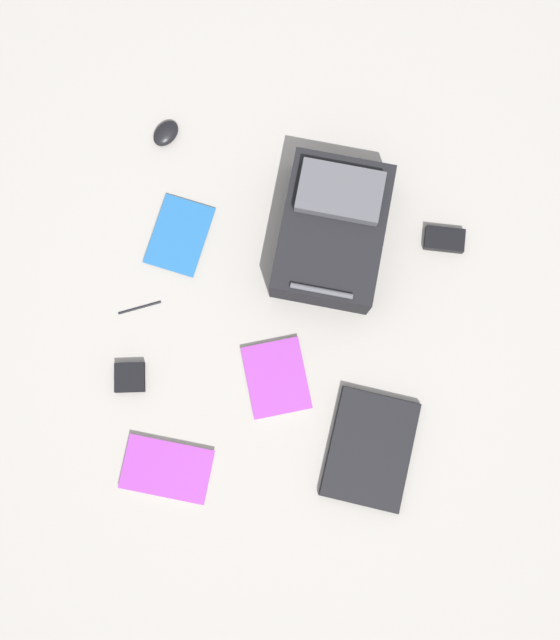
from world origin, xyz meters
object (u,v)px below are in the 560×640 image
power_brick (444,239)px  book_manual (180,236)px  pen_black (140,307)px  earbud_pouch (130,377)px  backpack (332,230)px  laptop (370,449)px  computer_mouse (166,133)px  book_red (167,469)px  book_comic (276,378)px

power_brick → book_manual: bearing=10.4°
pen_black → earbud_pouch: (-0.02, 0.22, 0.01)m
backpack → book_manual: backpack is taller
laptop → book_manual: bearing=-37.0°
power_brick → pen_black: bearing=24.1°
earbud_pouch → laptop: bearing=175.0°
computer_mouse → book_manual: bearing=137.2°
book_manual → pen_black: bearing=73.6°
backpack → pen_black: backpack is taller
backpack → power_brick: 0.36m
earbud_pouch → book_red: bearing=124.8°
book_manual → power_brick: 0.83m
laptop → earbud_pouch: size_ratio=3.80×
laptop → book_red: 0.61m
laptop → power_brick: (-0.11, -0.68, -0.00)m
backpack → book_manual: size_ratio=1.77×
book_manual → pen_black: 0.26m
book_red → book_manual: bearing=-80.4°
book_manual → computer_mouse: (0.11, -0.31, 0.01)m
laptop → pen_black: (0.78, -0.28, -0.01)m
power_brick → laptop: bearing=80.9°
book_red → pen_black: book_red is taller
book_red → pen_black: size_ratio=1.93×
book_comic → pen_black: book_comic is taller
laptop → computer_mouse: computer_mouse is taller
book_red → book_comic: (-0.27, -0.33, -0.00)m
book_manual → power_brick: size_ratio=2.03×
computer_mouse → power_brick: (-0.93, 0.16, -0.00)m
laptop → book_manual: 0.88m
computer_mouse → earbud_pouch: 0.78m
book_red → earbud_pouch: (0.17, -0.25, 0.00)m
book_comic → laptop: bearing=154.3°
computer_mouse → earbud_pouch: (-0.06, 0.78, -0.00)m
laptop → book_red: bearing=17.0°
backpack → earbud_pouch: bearing=47.1°
book_comic → computer_mouse: computer_mouse is taller
backpack → power_brick: size_ratio=3.58×
laptop → book_red: laptop is taller
book_manual → computer_mouse: bearing=-70.2°
backpack → book_comic: 0.48m
book_red → power_brick: 1.11m
laptop → book_comic: laptop is taller
book_comic → book_manual: bearing=-44.3°
power_brick → earbud_pouch: bearing=35.4°
laptop → book_red: size_ratio=1.30×
book_comic → power_brick: 0.68m
backpack → book_comic: bearing=80.5°
computer_mouse → power_brick: 0.94m
power_brick → pen_black: (0.89, 0.40, -0.01)m
earbud_pouch → power_brick: bearing=-144.6°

